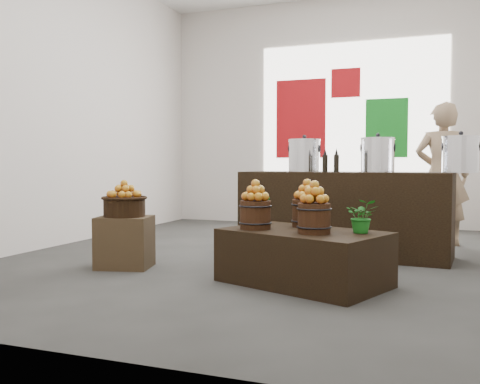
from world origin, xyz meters
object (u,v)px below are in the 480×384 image
(stock_pot_center, at_px, (378,156))
(wicker_basket, at_px, (124,207))
(stock_pot_right, at_px, (461,155))
(shopper, at_px, (442,174))
(display_table, at_px, (303,257))
(stock_pot_left, at_px, (304,156))
(crate, at_px, (125,242))
(counter, at_px, (344,214))

(stock_pot_center, bearing_deg, wicker_basket, -147.53)
(stock_pot_right, height_order, shopper, shopper)
(wicker_basket, relative_size, shopper, 0.23)
(display_table, bearing_deg, stock_pot_left, 124.49)
(wicker_basket, distance_m, stock_pot_center, 2.91)
(crate, distance_m, shopper, 4.29)
(stock_pot_left, bearing_deg, counter, -4.46)
(counter, xyz_separation_m, stock_pot_left, (-0.50, 0.04, 0.68))
(wicker_basket, bearing_deg, crate, 0.00)
(display_table, distance_m, stock_pot_left, 1.99)
(crate, height_order, shopper, shopper)
(crate, xyz_separation_m, stock_pot_right, (3.29, 1.47, 0.91))
(counter, height_order, stock_pot_right, stock_pot_right)
(stock_pot_center, bearing_deg, shopper, 62.15)
(counter, bearing_deg, wicker_basket, -137.86)
(stock_pot_center, height_order, shopper, shopper)
(wicker_basket, height_order, counter, counter)
(crate, relative_size, stock_pot_left, 1.44)
(wicker_basket, distance_m, display_table, 1.98)
(display_table, relative_size, shopper, 0.74)
(display_table, height_order, stock_pot_center, stock_pot_center)
(display_table, bearing_deg, stock_pot_center, 94.97)
(stock_pot_center, bearing_deg, counter, 175.54)
(stock_pot_right, xyz_separation_m, shopper, (-0.17, 1.40, -0.23))
(wicker_basket, height_order, stock_pot_left, stock_pot_left)
(display_table, xyz_separation_m, stock_pot_right, (1.35, 1.57, 0.94))
(stock_pot_left, xyz_separation_m, stock_pot_right, (1.76, -0.14, 0.00))
(display_table, xyz_separation_m, stock_pot_center, (0.47, 1.64, 0.94))
(wicker_basket, xyz_separation_m, stock_pot_right, (3.29, 1.47, 0.54))
(wicker_basket, distance_m, counter, 2.56)
(stock_pot_center, relative_size, stock_pot_right, 1.00)
(crate, bearing_deg, wicker_basket, 0.00)
(display_table, height_order, stock_pot_left, stock_pot_left)
(display_table, relative_size, stock_pot_left, 3.76)
(display_table, bearing_deg, stock_pot_right, 70.28)
(crate, relative_size, wicker_basket, 1.25)
(stock_pot_center, bearing_deg, stock_pot_right, -4.46)
(display_table, relative_size, counter, 0.58)
(counter, relative_size, shopper, 1.27)
(display_table, height_order, shopper, shopper)
(stock_pot_left, bearing_deg, stock_pot_center, -4.46)
(wicker_basket, relative_size, stock_pot_left, 1.15)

